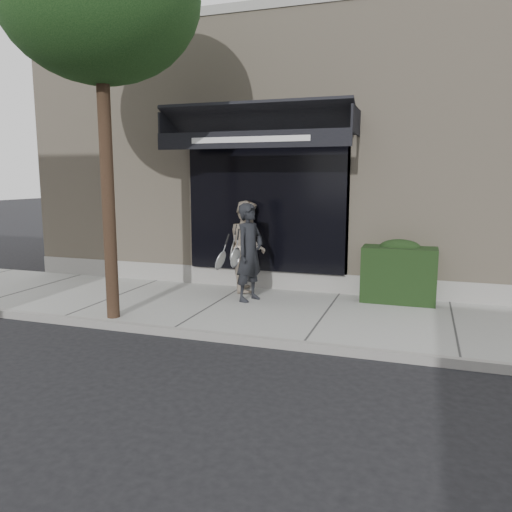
% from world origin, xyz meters
% --- Properties ---
extents(ground, '(80.00, 80.00, 0.00)m').
position_xyz_m(ground, '(0.00, 0.00, 0.00)').
color(ground, black).
rests_on(ground, ground).
extents(sidewalk, '(20.00, 3.00, 0.12)m').
position_xyz_m(sidewalk, '(0.00, 0.00, 0.06)').
color(sidewalk, gray).
rests_on(sidewalk, ground).
extents(curb, '(20.00, 0.10, 0.14)m').
position_xyz_m(curb, '(0.00, -1.55, 0.07)').
color(curb, gray).
rests_on(curb, ground).
extents(building_facade, '(14.30, 8.04, 5.64)m').
position_xyz_m(building_facade, '(-0.01, 4.96, 2.74)').
color(building_facade, tan).
rests_on(building_facade, ground).
extents(hedge, '(1.30, 0.70, 1.14)m').
position_xyz_m(hedge, '(1.10, 1.25, 0.66)').
color(hedge, black).
rests_on(hedge, sidewalk).
extents(pedestrian_front, '(0.86, 0.81, 1.78)m').
position_xyz_m(pedestrian_front, '(-1.49, 0.45, 1.01)').
color(pedestrian_front, black).
rests_on(pedestrian_front, sidewalk).
extents(pedestrian_back, '(0.96, 1.06, 1.79)m').
position_xyz_m(pedestrian_back, '(-1.78, 1.20, 1.01)').
color(pedestrian_back, '#BCAB97').
rests_on(pedestrian_back, sidewalk).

